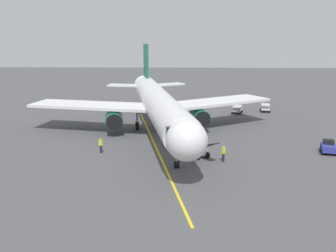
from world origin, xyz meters
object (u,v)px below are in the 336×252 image
airplane (158,104)px  belt_loader_near_nose (198,151)px  ground_crew_marshaller (223,153)px  ground_crew_wing_walker (101,145)px  baggage_cart_portside (237,110)px  ground_crew_loader (206,141)px  baggage_cart_starboard_side (265,108)px  tug_rear_apron (328,147)px

airplane → belt_loader_near_nose: 11.51m
ground_crew_marshaller → airplane: bearing=-57.1°
ground_crew_wing_walker → baggage_cart_portside: ground_crew_wing_walker is taller
airplane → ground_crew_loader: (-5.94, 6.57, -3.12)m
ground_crew_loader → belt_loader_near_nose: 3.51m
airplane → ground_crew_marshaller: airplane is taller
ground_crew_marshaller → baggage_cart_starboard_side: size_ratio=0.61×
ground_crew_marshaller → ground_crew_wing_walker: same height
belt_loader_near_nose → ground_crew_wing_walker: bearing=-6.0°
ground_crew_wing_walker → ground_crew_loader: bearing=-169.5°
airplane → tug_rear_apron: bearing=157.4°
ground_crew_wing_walker → tug_rear_apron: ground_crew_wing_walker is taller
airplane → tug_rear_apron: airplane is taller
airplane → tug_rear_apron: 21.34m
airplane → baggage_cart_starboard_side: airplane is taller
ground_crew_wing_walker → baggage_cart_portside: (-18.48, -23.05, -0.23)m
ground_crew_marshaller → ground_crew_wing_walker: size_ratio=1.00×
ground_crew_loader → baggage_cart_starboard_side: (-11.64, -22.59, -0.23)m
ground_crew_marshaller → tug_rear_apron: (-12.06, -3.35, -0.18)m
ground_crew_marshaller → ground_crew_loader: same height
airplane → ground_crew_marshaller: size_ratio=23.48×
belt_loader_near_nose → tug_rear_apron: belt_loader_near_nose is taller
ground_crew_marshaller → tug_rear_apron: bearing=-164.5°
ground_crew_marshaller → baggage_cart_portside: size_ratio=0.59×
ground_crew_marshaller → ground_crew_wing_walker: 13.63m
airplane → baggage_cart_portside: bearing=-131.3°
airplane → baggage_cart_portside: (-12.53, -14.28, -3.35)m
belt_loader_near_nose → ground_crew_loader: bearing=-108.1°
belt_loader_near_nose → baggage_cart_starboard_side: 28.88m
airplane → baggage_cart_portside: airplane is taller
ground_crew_loader → belt_loader_near_nose: (1.09, 3.33, -0.17)m
belt_loader_near_nose → baggage_cart_portside: size_ratio=1.56×
baggage_cart_portside → belt_loader_near_nose: bearing=72.4°
ground_crew_loader → tug_rear_apron: ground_crew_loader is taller
ground_crew_wing_walker → ground_crew_marshaller: bearing=168.7°
airplane → ground_crew_loader: 9.39m
baggage_cart_starboard_side → tug_rear_apron: size_ratio=1.08×
airplane → ground_crew_wing_walker: size_ratio=23.48×
ground_crew_loader → baggage_cart_portside: ground_crew_loader is taller
ground_crew_loader → airplane: bearing=-47.9°
airplane → ground_crew_wing_walker: 11.05m
ground_crew_loader → ground_crew_wing_walker: bearing=10.5°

